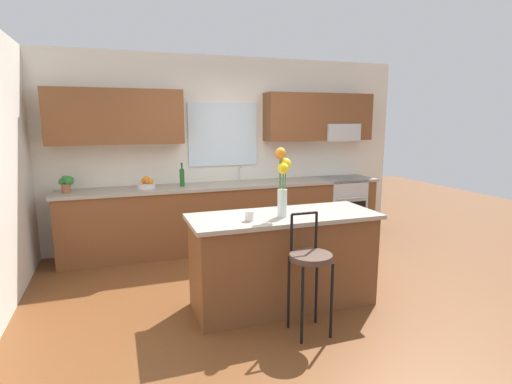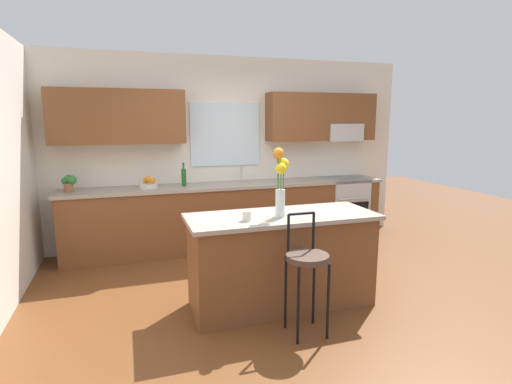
{
  "view_description": "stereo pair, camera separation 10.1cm",
  "coord_description": "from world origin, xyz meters",
  "px_view_note": "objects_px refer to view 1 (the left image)",
  "views": [
    {
      "loc": [
        -1.5,
        -3.72,
        1.82
      ],
      "look_at": [
        -0.0,
        0.55,
        1.0
      ],
      "focal_mm": 28.31,
      "sensor_mm": 36.0,
      "label": 1
    },
    {
      "loc": [
        -1.4,
        -3.76,
        1.82
      ],
      "look_at": [
        -0.0,
        0.55,
        1.0
      ],
      "focal_mm": 28.31,
      "sensor_mm": 36.0,
      "label": 2
    }
  ],
  "objects_px": {
    "flower_vase": "(282,177)",
    "fruit_bowl_oranges": "(147,185)",
    "kitchen_island": "(283,260)",
    "bar_stool_near": "(310,262)",
    "mug_ceramic": "(249,216)",
    "potted_plant_small": "(67,183)",
    "bottle_olive_oil": "(182,177)",
    "oven_range": "(340,207)"
  },
  "relations": [
    {
      "from": "bottle_olive_oil",
      "to": "oven_range",
      "type": "bearing_deg",
      "value": -0.58
    },
    {
      "from": "kitchen_island",
      "to": "bar_stool_near",
      "type": "xyz_separation_m",
      "value": [
        -0.0,
        -0.57,
        0.17
      ]
    },
    {
      "from": "oven_range",
      "to": "mug_ceramic",
      "type": "height_order",
      "value": "mug_ceramic"
    },
    {
      "from": "bar_stool_near",
      "to": "fruit_bowl_oranges",
      "type": "bearing_deg",
      "value": 113.96
    },
    {
      "from": "oven_range",
      "to": "potted_plant_small",
      "type": "height_order",
      "value": "potted_plant_small"
    },
    {
      "from": "oven_range",
      "to": "bar_stool_near",
      "type": "height_order",
      "value": "bar_stool_near"
    },
    {
      "from": "flower_vase",
      "to": "kitchen_island",
      "type": "bearing_deg",
      "value": 56.61
    },
    {
      "from": "flower_vase",
      "to": "fruit_bowl_oranges",
      "type": "bearing_deg",
      "value": 117.81
    },
    {
      "from": "kitchen_island",
      "to": "fruit_bowl_oranges",
      "type": "bearing_deg",
      "value": 119.84
    },
    {
      "from": "mug_ceramic",
      "to": "flower_vase",
      "type": "bearing_deg",
      "value": 7.21
    },
    {
      "from": "oven_range",
      "to": "potted_plant_small",
      "type": "distance_m",
      "value": 3.92
    },
    {
      "from": "bar_stool_near",
      "to": "flower_vase",
      "type": "height_order",
      "value": "flower_vase"
    },
    {
      "from": "oven_range",
      "to": "kitchen_island",
      "type": "bearing_deg",
      "value": -132.91
    },
    {
      "from": "mug_ceramic",
      "to": "potted_plant_small",
      "type": "height_order",
      "value": "potted_plant_small"
    },
    {
      "from": "kitchen_island",
      "to": "potted_plant_small",
      "type": "height_order",
      "value": "potted_plant_small"
    },
    {
      "from": "flower_vase",
      "to": "bottle_olive_oil",
      "type": "height_order",
      "value": "flower_vase"
    },
    {
      "from": "kitchen_island",
      "to": "flower_vase",
      "type": "distance_m",
      "value": 0.84
    },
    {
      "from": "kitchen_island",
      "to": "flower_vase",
      "type": "relative_size",
      "value": 2.83
    },
    {
      "from": "bar_stool_near",
      "to": "mug_ceramic",
      "type": "height_order",
      "value": "bar_stool_near"
    },
    {
      "from": "oven_range",
      "to": "fruit_bowl_oranges",
      "type": "relative_size",
      "value": 3.83
    },
    {
      "from": "flower_vase",
      "to": "bottle_olive_oil",
      "type": "bearing_deg",
      "value": 106.59
    },
    {
      "from": "kitchen_island",
      "to": "mug_ceramic",
      "type": "relative_size",
      "value": 20.31
    },
    {
      "from": "bottle_olive_oil",
      "to": "fruit_bowl_oranges",
      "type": "bearing_deg",
      "value": 179.57
    },
    {
      "from": "bottle_olive_oil",
      "to": "mug_ceramic",
      "type": "bearing_deg",
      "value": -82.65
    },
    {
      "from": "kitchen_island",
      "to": "bar_stool_near",
      "type": "relative_size",
      "value": 1.75
    },
    {
      "from": "potted_plant_small",
      "to": "oven_range",
      "type": "bearing_deg",
      "value": -0.33
    },
    {
      "from": "mug_ceramic",
      "to": "fruit_bowl_oranges",
      "type": "distance_m",
      "value": 2.21
    },
    {
      "from": "bar_stool_near",
      "to": "potted_plant_small",
      "type": "relative_size",
      "value": 4.83
    },
    {
      "from": "mug_ceramic",
      "to": "potted_plant_small",
      "type": "distance_m",
      "value": 2.68
    },
    {
      "from": "flower_vase",
      "to": "mug_ceramic",
      "type": "xyz_separation_m",
      "value": [
        -0.34,
        -0.04,
        -0.33
      ]
    },
    {
      "from": "flower_vase",
      "to": "mug_ceramic",
      "type": "relative_size",
      "value": 7.19
    },
    {
      "from": "potted_plant_small",
      "to": "bar_stool_near",
      "type": "bearing_deg",
      "value": -50.5
    },
    {
      "from": "oven_range",
      "to": "bar_stool_near",
      "type": "relative_size",
      "value": 0.88
    },
    {
      "from": "fruit_bowl_oranges",
      "to": "bottle_olive_oil",
      "type": "bearing_deg",
      "value": -0.43
    },
    {
      "from": "kitchen_island",
      "to": "bar_stool_near",
      "type": "bearing_deg",
      "value": -90.0
    },
    {
      "from": "mug_ceramic",
      "to": "potted_plant_small",
      "type": "xyz_separation_m",
      "value": [
        -1.69,
        2.08,
        0.08
      ]
    },
    {
      "from": "kitchen_island",
      "to": "bottle_olive_oil",
      "type": "xyz_separation_m",
      "value": [
        -0.66,
        1.96,
        0.58
      ]
    },
    {
      "from": "fruit_bowl_oranges",
      "to": "potted_plant_small",
      "type": "relative_size",
      "value": 1.11
    },
    {
      "from": "bar_stool_near",
      "to": "mug_ceramic",
      "type": "bearing_deg",
      "value": 130.73
    },
    {
      "from": "kitchen_island",
      "to": "potted_plant_small",
      "type": "distance_m",
      "value": 2.92
    },
    {
      "from": "bottle_olive_oil",
      "to": "flower_vase",
      "type": "bearing_deg",
      "value": -73.41
    },
    {
      "from": "mug_ceramic",
      "to": "fruit_bowl_oranges",
      "type": "bearing_deg",
      "value": 109.5
    }
  ]
}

